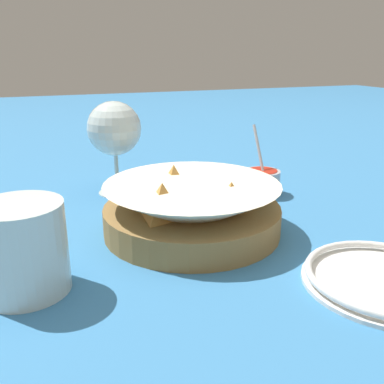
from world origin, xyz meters
name	(u,v)px	position (x,y,z in m)	size (l,w,h in m)	color
ground_plane	(215,225)	(0.00, 0.00, 0.00)	(4.00, 4.00, 0.00)	teal
food_basket	(192,210)	(-0.01, 0.04, 0.03)	(0.24, 0.24, 0.08)	olive
sauce_cup	(262,181)	(0.10, -0.13, 0.02)	(0.07, 0.06, 0.12)	#B7B7BC
wine_glass	(114,131)	(0.20, 0.10, 0.11)	(0.09, 0.09, 0.16)	silver
beer_mug	(23,251)	(-0.09, 0.26, 0.04)	(0.13, 0.09, 0.10)	silver
side_plate	(384,279)	(-0.22, -0.10, 0.01)	(0.17, 0.17, 0.01)	white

